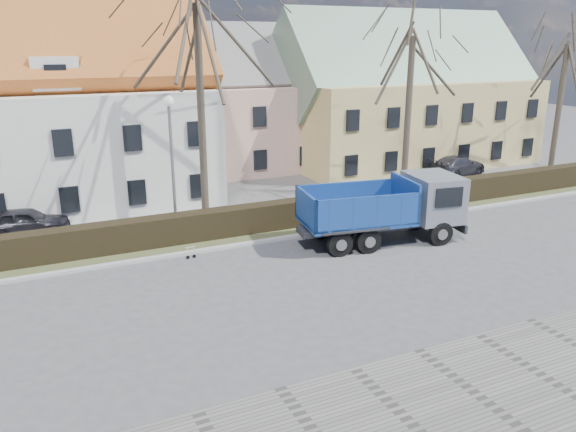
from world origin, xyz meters
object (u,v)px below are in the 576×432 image
streetlight (173,168)px  cart_frame (186,253)px  dump_truck (377,210)px  parked_car_a (26,221)px  parked_car_b (458,165)px

streetlight → cart_frame: size_ratio=9.99×
dump_truck → cart_frame: dump_truck is taller
cart_frame → parked_car_a: (-5.95, 6.23, 0.35)m
streetlight → parked_car_b: bearing=12.2°
streetlight → cart_frame: streetlight is taller
streetlight → parked_car_b: streetlight is taller
dump_truck → streetlight: size_ratio=1.17×
streetlight → dump_truck: bearing=-29.5°
parked_car_a → parked_car_b: bearing=-77.4°
streetlight → cart_frame: bearing=-96.4°
streetlight → parked_car_a: bearing=152.5°
dump_truck → cart_frame: 8.54m
streetlight → parked_car_a: 7.55m
dump_truck → parked_car_a: size_ratio=1.99×
dump_truck → parked_car_b: dump_truck is taller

